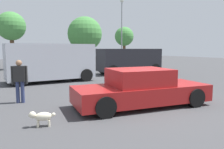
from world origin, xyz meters
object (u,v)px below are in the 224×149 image
(dog, at_px, (41,117))
(suv_dark, at_px, (129,60))
(sedan_foreground, at_px, (141,89))
(pedestrian, at_px, (19,78))
(light_post_near, at_px, (122,22))
(van_white, at_px, (50,61))

(dog, xyz_separation_m, suv_dark, (8.88, 8.74, 0.82))
(sedan_foreground, bearing_deg, pedestrian, 152.17)
(dog, relative_size, pedestrian, 0.41)
(dog, bearing_deg, pedestrian, -72.04)
(dog, distance_m, light_post_near, 22.18)
(sedan_foreground, height_order, van_white, van_white)
(van_white, bearing_deg, sedan_foreground, 99.11)
(dog, distance_m, suv_dark, 12.48)
(sedan_foreground, relative_size, pedestrian, 3.10)
(van_white, xyz_separation_m, light_post_near, (11.18, 9.23, 3.94))
(van_white, height_order, pedestrian, van_white)
(dog, relative_size, suv_dark, 0.13)
(suv_dark, xyz_separation_m, pedestrian, (-8.94, -5.78, -0.15))
(sedan_foreground, relative_size, suv_dark, 0.96)
(dog, xyz_separation_m, pedestrian, (-0.06, 2.96, 0.67))
(pedestrian, relative_size, light_post_near, 0.20)
(van_white, distance_m, pedestrian, 5.28)
(pedestrian, bearing_deg, light_post_near, 153.65)
(sedan_foreground, bearing_deg, dog, -165.67)
(sedan_foreground, height_order, dog, sedan_foreground)
(suv_dark, relative_size, light_post_near, 0.65)
(pedestrian, xyz_separation_m, light_post_near, (13.60, 13.91, 4.22))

